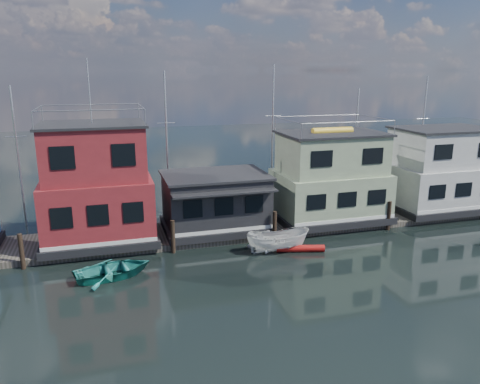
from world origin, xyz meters
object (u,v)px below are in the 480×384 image
object	(u,v)px
dinghy_white	(259,243)
motorboat	(278,241)
houseboat_dark	(215,202)
red_kayak	(300,248)
dinghy_teal	(113,270)
houseboat_red	(97,186)
houseboat_white	(441,171)
houseboat_green	(330,178)

from	to	relation	value
dinghy_white	motorboat	size ratio (longest dim) A/B	0.46
dinghy_white	houseboat_dark	bearing A→B (deg)	11.49
houseboat_dark	red_kayak	bearing A→B (deg)	-47.72
houseboat_dark	motorboat	xyz separation A→B (m)	(3.05, -4.60, -1.62)
dinghy_teal	red_kayak	bearing A→B (deg)	-99.49
houseboat_red	dinghy_white	distance (m)	11.31
houseboat_red	houseboat_dark	xyz separation A→B (m)	(8.00, -0.02, -1.69)
houseboat_white	motorboat	bearing A→B (deg)	-163.86
dinghy_white	houseboat_red	bearing A→B (deg)	53.32
houseboat_dark	houseboat_green	size ratio (longest dim) A/B	0.88
houseboat_red	houseboat_green	bearing A→B (deg)	0.00
dinghy_teal	houseboat_dark	bearing A→B (deg)	-65.34
red_kayak	dinghy_teal	bearing A→B (deg)	-162.76
houseboat_dark	motorboat	distance (m)	5.75
motorboat	houseboat_red	bearing A→B (deg)	75.65
red_kayak	motorboat	distance (m)	1.60
houseboat_red	dinghy_white	xyz separation A→B (m)	(9.96, -3.97, -3.61)
houseboat_green	red_kayak	world-z (taller)	houseboat_green
dinghy_white	motorboat	bearing A→B (deg)	-135.96
houseboat_green	houseboat_white	world-z (taller)	houseboat_green
houseboat_dark	red_kayak	xyz separation A→B (m)	(4.51, -4.96, -2.19)
houseboat_green	dinghy_white	xyz separation A→B (m)	(-7.04, -3.97, -3.05)
motorboat	dinghy_teal	bearing A→B (deg)	103.09
houseboat_white	dinghy_teal	distance (m)	27.10
houseboat_dark	red_kayak	size ratio (longest dim) A/B	2.36
houseboat_green	houseboat_white	bearing A→B (deg)	-0.00
houseboat_red	motorboat	xyz separation A→B (m)	(11.05, -4.62, -3.31)
houseboat_dark	houseboat_white	xyz separation A→B (m)	(19.00, 0.02, 1.12)
houseboat_red	motorboat	bearing A→B (deg)	-22.68
houseboat_green	dinghy_white	distance (m)	8.63
houseboat_dark	dinghy_teal	world-z (taller)	houseboat_dark
dinghy_white	dinghy_teal	world-z (taller)	dinghy_white
houseboat_red	houseboat_green	xyz separation A→B (m)	(17.00, 0.00, -0.55)
houseboat_dark	red_kayak	distance (m)	7.05
red_kayak	dinghy_teal	world-z (taller)	dinghy_teal
houseboat_dark	houseboat_white	size ratio (longest dim) A/B	0.88
houseboat_dark	houseboat_green	bearing A→B (deg)	0.12
houseboat_white	houseboat_dark	bearing A→B (deg)	-179.94
houseboat_white	dinghy_teal	bearing A→B (deg)	-168.25
dinghy_white	red_kayak	world-z (taller)	dinghy_white
houseboat_dark	dinghy_teal	bearing A→B (deg)	-143.40
motorboat	dinghy_teal	distance (m)	10.45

